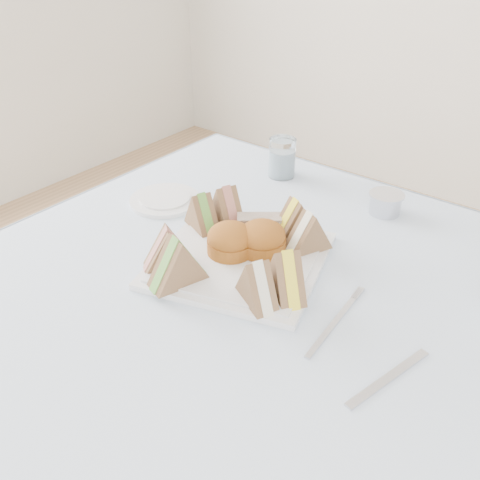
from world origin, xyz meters
The scene contains 19 objects.
table centered at (0.00, 0.00, 0.37)m, with size 0.90×0.90×0.74m, color brown.
tablecloth centered at (0.00, 0.00, 0.74)m, with size 1.02×1.02×0.01m, color silver.
serving_plate centered at (-0.04, 0.03, 0.75)m, with size 0.30×0.30×0.01m, color white.
sandwich_fl_a centered at (-0.13, -0.07, 0.80)m, with size 0.09×0.04×0.08m, color olive, non-canonical shape.
sandwich_fl_b centered at (-0.08, -0.10, 0.80)m, with size 0.10×0.05×0.09m, color olive, non-canonical shape.
sandwich_fr_a centered at (0.08, -0.01, 0.80)m, with size 0.10×0.05×0.09m, color olive, non-canonical shape.
sandwich_fr_b centered at (0.06, -0.05, 0.80)m, with size 0.09×0.04×0.08m, color olive, non-canonical shape.
sandwich_bl_a centered at (-0.17, 0.07, 0.80)m, with size 0.09×0.04×0.08m, color olive, non-canonical shape.
sandwich_bl_b centered at (-0.15, 0.11, 0.80)m, with size 0.09×0.04×0.08m, color olive, non-canonical shape.
sandwich_br_a centered at (0.04, 0.13, 0.80)m, with size 0.09×0.04×0.08m, color olive, non-canonical shape.
sandwich_br_b centered at (-0.01, 0.16, 0.80)m, with size 0.09×0.04×0.08m, color olive, non-canonical shape.
scone_left centered at (-0.07, 0.03, 0.79)m, with size 0.09×0.09×0.06m, color #945515.
scone_right centered at (-0.02, 0.07, 0.79)m, with size 0.09×0.09×0.06m, color #945515.
pastry_slice centered at (-0.07, 0.12, 0.78)m, with size 0.09×0.03×0.04m, color tan.
side_plate centered at (-0.33, 0.11, 0.75)m, with size 0.16×0.16×0.01m, color white.
water_glass centered at (-0.20, 0.39, 0.79)m, with size 0.07×0.07×0.10m, color white.
tea_strainer centered at (0.09, 0.37, 0.77)m, with size 0.08×0.08×0.04m, color #BBBBC4.
knife centered at (0.30, -0.07, 0.75)m, with size 0.01×0.17×0.00m, color #BBBBC4.
fork centered at (0.18, -0.02, 0.75)m, with size 0.01×0.17×0.00m, color #BBBBC4.
Camera 1 is at (0.47, -0.62, 1.32)m, focal length 40.00 mm.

